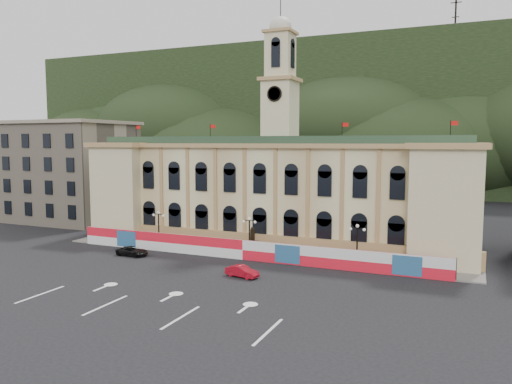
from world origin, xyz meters
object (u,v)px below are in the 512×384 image
at_px(red_sedan, 242,271).
at_px(black_suv, 132,251).
at_px(statue, 252,246).
at_px(lamp_center, 249,233).

relative_size(red_sedan, black_suv, 0.92).
xyz_separation_m(statue, black_suv, (-14.18, -6.80, -0.59)).
distance_m(statue, black_suv, 15.73).
relative_size(lamp_center, black_suv, 1.18).
bearing_deg(lamp_center, black_suv, -157.75).
height_order(statue, lamp_center, lamp_center).
xyz_separation_m(red_sedan, black_suv, (-17.54, 3.63, -0.03)).
xyz_separation_m(lamp_center, red_sedan, (3.36, -9.43, -2.44)).
distance_m(statue, lamp_center, 2.14).
distance_m(red_sedan, black_suv, 17.91).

